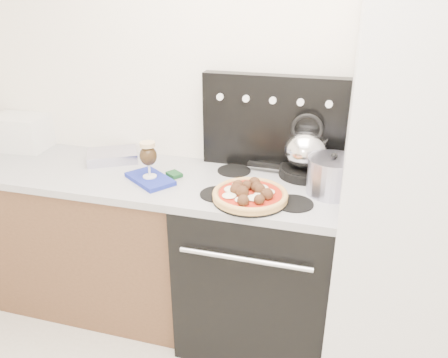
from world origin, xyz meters
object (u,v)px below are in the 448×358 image
(tea_kettle, at_px, (306,146))
(beer_glass, at_px, (149,160))
(toaster_oven, at_px, (21,132))
(oven_mitt, at_px, (150,179))
(pizza_pan, at_px, (250,199))
(skillet, at_px, (304,172))
(pizza, at_px, (250,193))
(base_cabinet, at_px, (82,236))
(stock_pot, at_px, (332,177))
(stove_body, at_px, (258,266))
(fridge, at_px, (413,200))

(tea_kettle, bearing_deg, beer_glass, -143.76)
(toaster_oven, relative_size, oven_mitt, 1.20)
(pizza_pan, xyz_separation_m, skillet, (0.21, 0.35, 0.02))
(pizza_pan, xyz_separation_m, tea_kettle, (0.21, 0.35, 0.16))
(pizza, bearing_deg, toaster_oven, 166.41)
(pizza, relative_size, tea_kettle, 1.44)
(base_cabinet, distance_m, oven_mitt, 0.71)
(toaster_oven, height_order, stock_pot, toaster_oven)
(base_cabinet, bearing_deg, tea_kettle, 7.05)
(stove_body, distance_m, skillet, 0.57)
(toaster_oven, relative_size, skillet, 1.27)
(stove_body, xyz_separation_m, pizza_pan, (-0.02, -0.17, 0.49))
(stove_body, height_order, toaster_oven, toaster_oven)
(oven_mitt, bearing_deg, stove_body, 4.96)
(beer_glass, distance_m, tea_kettle, 0.81)
(fridge, height_order, skillet, fridge)
(toaster_oven, distance_m, oven_mitt, 1.02)
(skillet, bearing_deg, pizza, -120.71)
(oven_mitt, bearing_deg, fridge, 1.14)
(toaster_oven, xyz_separation_m, oven_mitt, (0.98, -0.26, -0.09))
(fridge, relative_size, pizza, 5.44)
(base_cabinet, bearing_deg, pizza, -10.03)
(fridge, xyz_separation_m, skillet, (-0.51, 0.21, -0.01))
(stove_body, relative_size, toaster_oven, 2.69)
(base_cabinet, relative_size, fridge, 0.76)
(skillet, xyz_separation_m, tea_kettle, (0.00, 0.00, 0.14))
(base_cabinet, relative_size, skillet, 5.63)
(oven_mitt, xyz_separation_m, pizza_pan, (0.56, -0.12, 0.01))
(toaster_oven, xyz_separation_m, tea_kettle, (1.75, -0.02, 0.08))
(tea_kettle, bearing_deg, oven_mitt, -143.76)
(pizza_pan, bearing_deg, toaster_oven, 166.41)
(pizza, height_order, skillet, pizza)
(stove_body, bearing_deg, base_cabinet, 178.70)
(beer_glass, relative_size, pizza, 0.56)
(pizza, bearing_deg, oven_mitt, 168.28)
(pizza, bearing_deg, skillet, 59.29)
(fridge, relative_size, stock_pot, 8.15)
(oven_mitt, distance_m, skillet, 0.80)
(stove_body, relative_size, pizza, 2.52)
(toaster_oven, relative_size, pizza_pan, 0.94)
(stock_pot, bearing_deg, tea_kettle, 130.66)
(oven_mitt, xyz_separation_m, tea_kettle, (0.77, 0.24, 0.18))
(pizza_pan, relative_size, stock_pot, 1.50)
(beer_glass, bearing_deg, skillet, 17.02)
(beer_glass, bearing_deg, stock_pot, 3.96)
(base_cabinet, xyz_separation_m, stock_pot, (1.44, -0.01, 0.57))
(skillet, bearing_deg, fridge, -22.21)
(stove_body, xyz_separation_m, toaster_oven, (-1.56, 0.21, 0.56))
(fridge, bearing_deg, oven_mitt, -178.86)
(stove_body, bearing_deg, beer_glass, -175.04)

